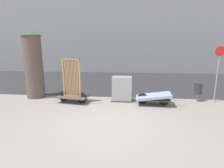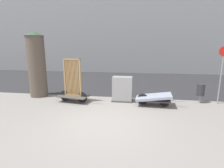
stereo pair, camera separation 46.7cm
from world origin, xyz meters
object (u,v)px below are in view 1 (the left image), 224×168
object	(u,v)px
bike_cart_with_bedframe	(72,88)
trash_bin	(198,89)
utility_cabinet	(122,90)
bike_cart_with_mattress	(153,97)
advertising_column	(34,65)
sign_post	(218,67)

from	to	relation	value
bike_cart_with_bedframe	trash_bin	distance (m)	6.29
trash_bin	utility_cabinet	bearing A→B (deg)	-175.72
bike_cart_with_mattress	advertising_column	distance (m)	6.44
bike_cart_with_mattress	advertising_column	xyz separation A→B (m)	(-6.24, 0.74, 1.41)
utility_cabinet	sign_post	size ratio (longest dim) A/B	0.45
bike_cart_with_mattress	advertising_column	size ratio (longest dim) A/B	0.65
bike_cart_with_bedframe	trash_bin	size ratio (longest dim) A/B	2.39
sign_post	bike_cart_with_bedframe	bearing A→B (deg)	-174.06
bike_cart_with_bedframe	advertising_column	world-z (taller)	advertising_column
bike_cart_with_bedframe	trash_bin	world-z (taller)	bike_cart_with_bedframe
bike_cart_with_bedframe	bike_cart_with_mattress	size ratio (longest dim) A/B	0.98
sign_post	bike_cart_with_mattress	bearing A→B (deg)	-166.77
trash_bin	bike_cart_with_mattress	bearing A→B (deg)	-162.12
bike_cart_with_bedframe	sign_post	xyz separation A→B (m)	(7.07, 0.74, 1.02)
trash_bin	advertising_column	bearing A→B (deg)	180.00
bike_cart_with_mattress	sign_post	xyz separation A→B (m)	(3.13, 0.73, 1.36)
bike_cart_with_bedframe	utility_cabinet	world-z (taller)	bike_cart_with_bedframe
bike_cart_with_bedframe	sign_post	bearing A→B (deg)	15.18
bike_cart_with_mattress	utility_cabinet	world-z (taller)	utility_cabinet
bike_cart_with_mattress	bike_cart_with_bedframe	bearing A→B (deg)	-175.85
utility_cabinet	trash_bin	xyz separation A→B (m)	(3.82, 0.29, 0.07)
bike_cart_with_mattress	sign_post	bearing A→B (deg)	17.37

